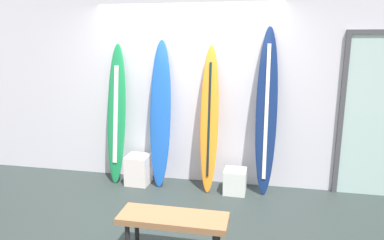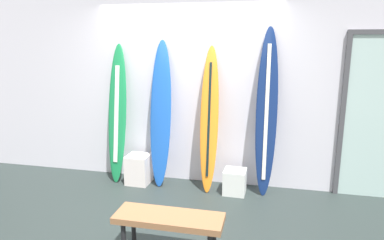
{
  "view_description": "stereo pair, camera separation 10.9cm",
  "coord_description": "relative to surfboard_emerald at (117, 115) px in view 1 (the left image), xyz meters",
  "views": [
    {
      "loc": [
        1.03,
        -3.58,
        2.03
      ],
      "look_at": [
        0.11,
        0.95,
        0.96
      ],
      "focal_mm": 32.94,
      "sensor_mm": 36.0,
      "label": 1
    },
    {
      "loc": [
        1.13,
        -3.55,
        2.03
      ],
      "look_at": [
        0.11,
        0.95,
        0.96
      ],
      "focal_mm": 32.94,
      "sensor_mm": 36.0,
      "label": 2
    }
  ],
  "objects": [
    {
      "name": "surfboard_sunset",
      "position": [
        1.33,
        -0.02,
        -0.01
      ],
      "size": [
        0.26,
        0.44,
        1.95
      ],
      "color": "orange",
      "rests_on": "ground"
    },
    {
      "name": "display_block_center",
      "position": [
        1.7,
        -0.11,
        -0.81
      ],
      "size": [
        0.3,
        0.3,
        0.33
      ],
      "color": "silver",
      "rests_on": "ground"
    },
    {
      "name": "wall_back",
      "position": [
        0.99,
        0.31,
        0.43
      ],
      "size": [
        7.2,
        0.2,
        2.8
      ],
      "primitive_type": "cube",
      "color": "silver",
      "rests_on": "ground"
    },
    {
      "name": "display_block_left",
      "position": [
        0.32,
        -0.07,
        -0.77
      ],
      "size": [
        0.33,
        0.33,
        0.42
      ],
      "color": "white",
      "rests_on": "ground"
    },
    {
      "name": "surfboard_cobalt",
      "position": [
        0.64,
        0.01,
        0.03
      ],
      "size": [
        0.3,
        0.38,
        2.03
      ],
      "color": "blue",
      "rests_on": "ground"
    },
    {
      "name": "ground",
      "position": [
        0.99,
        -0.99,
        -0.99
      ],
      "size": [
        8.0,
        8.0,
        0.04
      ],
      "primitive_type": "cube",
      "color": "#28312F"
    },
    {
      "name": "surfboard_emerald",
      "position": [
        0.0,
        0.0,
        0.0
      ],
      "size": [
        0.3,
        0.36,
        1.97
      ],
      "color": "#198047",
      "rests_on": "ground"
    },
    {
      "name": "glass_door",
      "position": [
        3.52,
        0.19,
        0.13
      ],
      "size": [
        1.04,
        0.06,
        2.14
      ],
      "color": "silver",
      "rests_on": "ground"
    },
    {
      "name": "bench",
      "position": [
        1.26,
        -1.7,
        -0.59
      ],
      "size": [
        1.01,
        0.35,
        0.44
      ],
      "color": "#936340",
      "rests_on": "ground"
    },
    {
      "name": "surfboard_navy",
      "position": [
        2.08,
        0.03,
        0.11
      ],
      "size": [
        0.28,
        0.35,
        2.2
      ],
      "color": "navy",
      "rests_on": "ground"
    }
  ]
}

